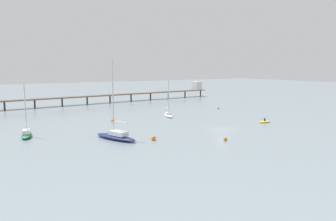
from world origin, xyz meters
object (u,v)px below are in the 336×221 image
(sailboat_green, at_px, (26,133))
(mooring_buoy_outer, at_px, (218,108))
(sailboat_white, at_px, (168,114))
(dinghy_yellow, at_px, (265,122))
(mooring_buoy_far, at_px, (225,139))
(mooring_buoy_near, at_px, (154,138))
(pier, at_px, (137,92))
(sailboat_navy, at_px, (116,135))
(mooring_buoy_mid, at_px, (113,120))

(sailboat_green, xyz_separation_m, mooring_buoy_outer, (54.70, 12.98, -0.38))
(sailboat_white, height_order, mooring_buoy_outer, sailboat_white)
(sailboat_green, height_order, dinghy_yellow, sailboat_green)
(mooring_buoy_far, height_order, mooring_buoy_near, mooring_buoy_near)
(sailboat_green, distance_m, mooring_buoy_far, 34.84)
(pier, bearing_deg, dinghy_yellow, -87.14)
(dinghy_yellow, bearing_deg, pier, 92.86)
(pier, height_order, dinghy_yellow, pier)
(pier, height_order, sailboat_green, sailboat_green)
(mooring_buoy_near, bearing_deg, sailboat_navy, 142.38)
(mooring_buoy_far, bearing_deg, sailboat_white, 77.30)
(sailboat_navy, bearing_deg, pier, 60.45)
(sailboat_navy, height_order, sailboat_white, sailboat_navy)
(mooring_buoy_mid, bearing_deg, dinghy_yellow, -33.34)
(mooring_buoy_outer, bearing_deg, sailboat_green, -166.65)
(sailboat_navy, distance_m, sailboat_white, 28.42)
(pier, bearing_deg, sailboat_navy, -119.55)
(dinghy_yellow, height_order, mooring_buoy_outer, dinghy_yellow)
(pier, distance_m, mooring_buoy_far, 69.59)
(sailboat_green, xyz_separation_m, dinghy_yellow, (47.81, -11.12, -0.45))
(sailboat_navy, bearing_deg, mooring_buoy_near, -37.62)
(mooring_buoy_mid, bearing_deg, sailboat_white, 1.96)
(mooring_buoy_outer, bearing_deg, sailboat_navy, -151.06)
(sailboat_green, relative_size, mooring_buoy_far, 14.36)
(pier, bearing_deg, mooring_buoy_far, -104.14)
(sailboat_navy, relative_size, sailboat_green, 1.46)
(sailboat_navy, xyz_separation_m, mooring_buoy_near, (5.13, -3.96, -0.38))
(pier, xyz_separation_m, mooring_buoy_mid, (-25.46, -39.09, -2.60))
(pier, distance_m, mooring_buoy_mid, 46.73)
(sailboat_navy, height_order, mooring_buoy_mid, sailboat_navy)
(sailboat_navy, relative_size, mooring_buoy_mid, 17.88)
(dinghy_yellow, height_order, mooring_buoy_near, dinghy_yellow)
(pier, relative_size, mooring_buoy_near, 107.03)
(sailboat_navy, xyz_separation_m, mooring_buoy_mid, (6.78, 17.78, -0.39))
(pier, distance_m, dinghy_yellow, 57.88)
(dinghy_yellow, distance_m, mooring_buoy_mid, 33.93)
(sailboat_white, xyz_separation_m, mooring_buoy_mid, (-14.98, -0.51, -0.18))
(pier, height_order, mooring_buoy_mid, pier)
(mooring_buoy_near, bearing_deg, mooring_buoy_mid, 85.67)
(pier, bearing_deg, mooring_buoy_mid, -123.08)
(pier, xyz_separation_m, mooring_buoy_near, (-27.11, -60.82, -2.58))
(sailboat_white, distance_m, mooring_buoy_far, 29.58)
(sailboat_green, bearing_deg, mooring_buoy_outer, 13.35)
(sailboat_white, xyz_separation_m, mooring_buoy_far, (-6.50, -28.85, -0.24))
(sailboat_navy, bearing_deg, sailboat_green, 141.05)
(sailboat_navy, bearing_deg, mooring_buoy_outer, 28.94)
(dinghy_yellow, distance_m, mooring_buoy_far, 22.11)
(sailboat_navy, relative_size, dinghy_yellow, 4.53)
(mooring_buoy_outer, height_order, mooring_buoy_near, mooring_buoy_near)
(sailboat_navy, distance_m, sailboat_green, 16.30)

